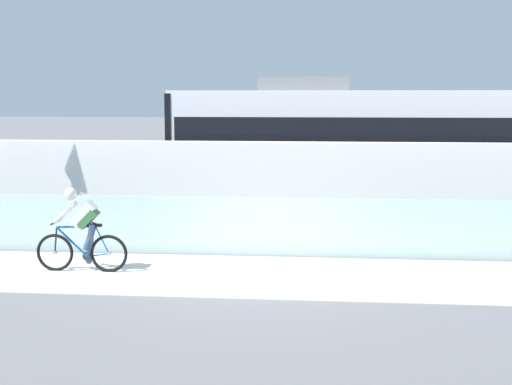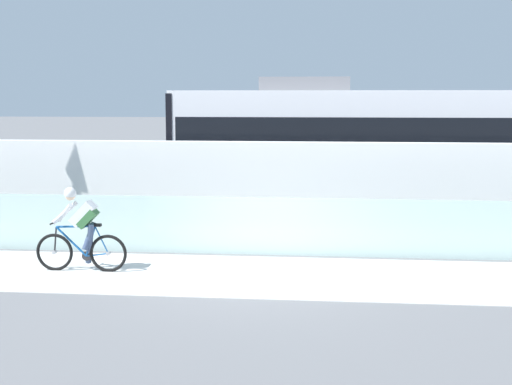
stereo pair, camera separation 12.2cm
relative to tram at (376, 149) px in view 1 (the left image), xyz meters
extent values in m
plane|color=slate|center=(-2.52, -6.85, -1.89)|extent=(200.00, 200.00, 0.00)
cube|color=silver|center=(-2.52, -6.85, -1.89)|extent=(32.00, 3.20, 0.01)
cube|color=#ADC6C1|center=(-2.52, -5.00, -1.29)|extent=(32.00, 0.05, 1.21)
cube|color=white|center=(-2.52, -3.20, -0.76)|extent=(32.00, 0.36, 2.26)
cube|color=#595654|center=(-2.52, -0.72, -1.89)|extent=(32.00, 0.08, 0.01)
cube|color=#595654|center=(-2.52, 0.72, -1.89)|extent=(32.00, 0.08, 0.01)
cube|color=silver|center=(0.02, 0.00, 0.01)|extent=(11.00, 2.50, 3.10)
cube|color=black|center=(0.02, 0.00, 0.36)|extent=(10.56, 2.54, 1.04)
cube|color=#4C4C51|center=(0.02, 0.00, -1.36)|extent=(10.78, 2.53, 0.28)
cube|color=slate|center=(-1.96, 0.00, 1.74)|extent=(2.40, 1.10, 0.36)
cube|color=#232326|center=(-3.50, 0.00, -1.53)|extent=(1.40, 1.88, 0.20)
cylinder|color=black|center=(-3.50, -0.72, -1.59)|extent=(0.60, 0.10, 0.60)
cylinder|color=black|center=(-3.50, 0.72, -1.59)|extent=(0.60, 0.10, 0.60)
cube|color=#232326|center=(3.54, 0.00, -1.53)|extent=(1.40, 1.88, 0.20)
cylinder|color=black|center=(3.54, 0.72, -1.59)|extent=(0.60, 0.10, 0.60)
cube|color=black|center=(-5.43, 0.00, 0.01)|extent=(0.16, 2.54, 2.94)
torus|color=black|center=(-6.42, -6.85, -1.53)|extent=(0.72, 0.06, 0.72)
cylinder|color=#99999E|center=(-6.42, -6.85, -1.53)|extent=(0.07, 0.10, 0.07)
torus|color=black|center=(-5.37, -6.85, -1.53)|extent=(0.72, 0.06, 0.72)
cylinder|color=#99999E|center=(-5.37, -6.85, -1.53)|extent=(0.07, 0.10, 0.07)
cylinder|color=#144C8C|center=(-6.08, -6.85, -1.32)|extent=(0.60, 0.04, 0.58)
cylinder|color=#144C8C|center=(-5.71, -6.85, -1.30)|extent=(0.22, 0.04, 0.59)
cylinder|color=#144C8C|center=(-5.99, -6.85, -1.03)|extent=(0.76, 0.04, 0.07)
cylinder|color=#144C8C|center=(-5.58, -6.85, -1.56)|extent=(0.43, 0.03, 0.09)
cylinder|color=#144C8C|center=(-5.49, -6.85, -1.27)|extent=(0.27, 0.02, 0.53)
cylinder|color=black|center=(-6.40, -6.85, -1.29)|extent=(0.08, 0.03, 0.49)
cube|color=black|center=(-5.62, -6.85, -0.99)|extent=(0.24, 0.10, 0.05)
cylinder|color=black|center=(-6.37, -6.85, -0.94)|extent=(0.03, 0.58, 0.03)
cylinder|color=#262628|center=(-5.80, -6.85, -1.59)|extent=(0.18, 0.02, 0.18)
cube|color=silver|center=(-5.84, -6.85, -0.78)|extent=(0.50, 0.28, 0.51)
cube|color=#336638|center=(-5.74, -6.85, -0.87)|extent=(0.38, 0.30, 0.38)
sphere|color=beige|center=(-6.08, -6.85, -0.43)|extent=(0.20, 0.20, 0.20)
sphere|color=silver|center=(-6.08, -6.85, -0.40)|extent=(0.23, 0.23, 0.23)
cylinder|color=silver|center=(-6.19, -6.85, -0.77)|extent=(0.44, 0.41, 0.41)
cylinder|color=silver|center=(-6.19, -6.85, -0.77)|extent=(0.44, 0.41, 0.41)
cylinder|color=#384766|center=(-5.73, -6.85, -1.35)|extent=(0.29, 0.33, 0.80)
cylinder|color=#384766|center=(-5.73, -6.85, -1.21)|extent=(0.29, 0.33, 0.54)
camera|label=1|loc=(-1.27, -20.20, 1.43)|focal=52.02mm
camera|label=2|loc=(-1.15, -20.19, 1.43)|focal=52.02mm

